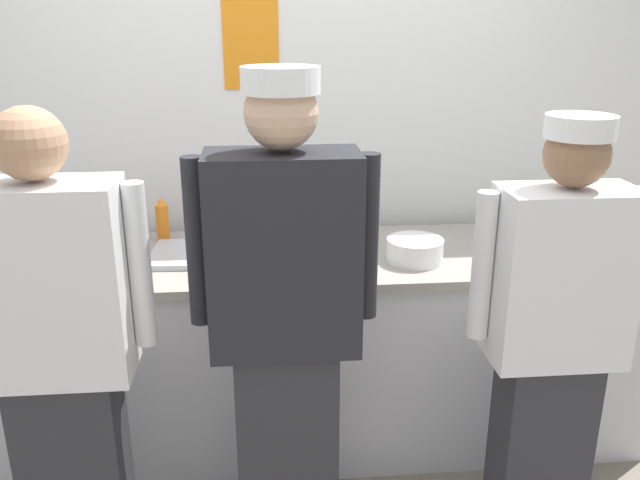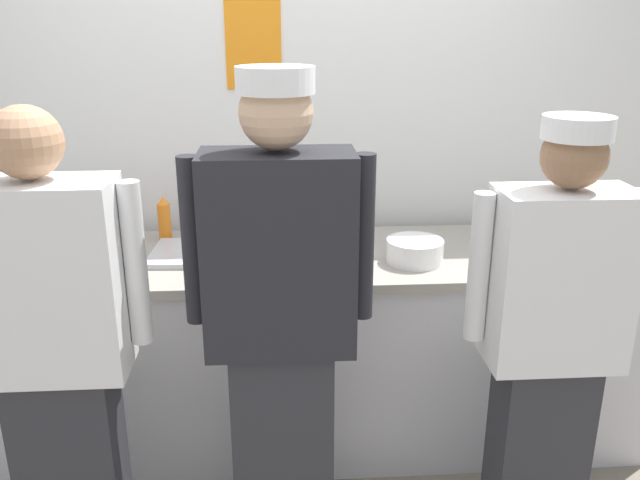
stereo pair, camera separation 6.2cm
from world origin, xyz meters
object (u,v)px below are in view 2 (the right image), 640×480
(chef_far_right, at_px, (551,337))
(squeeze_bottle_primary, at_px, (115,244))
(plate_stack_front, at_px, (415,251))
(ramekin_orange_sauce, at_px, (317,238))
(deli_cup, at_px, (110,232))
(mixing_bowl_steel, at_px, (48,252))
(sheet_tray, at_px, (201,253))
(ramekin_yellow_sauce, at_px, (342,249))
(squeeze_bottle_secondary, at_px, (516,233))
(plate_stack_rear, at_px, (290,243))
(chef_near_left, at_px, (56,350))
(chef_center, at_px, (280,318))
(squeeze_bottle_spare, at_px, (164,219))

(chef_far_right, distance_m, squeeze_bottle_primary, 1.69)
(plate_stack_front, relative_size, ramekin_orange_sauce, 2.67)
(deli_cup, bearing_deg, mixing_bowl_steel, -124.02)
(sheet_tray, bearing_deg, ramekin_orange_sauce, 15.18)
(chef_far_right, height_order, mixing_bowl_steel, chef_far_right)
(sheet_tray, bearing_deg, ramekin_yellow_sauce, -1.35)
(squeeze_bottle_primary, xyz_separation_m, squeeze_bottle_secondary, (1.67, 0.05, -0.01))
(sheet_tray, height_order, squeeze_bottle_secondary, squeeze_bottle_secondary)
(plate_stack_rear, bearing_deg, plate_stack_front, -14.88)
(chef_near_left, relative_size, chef_far_right, 1.03)
(chef_far_right, xyz_separation_m, sheet_tray, (-1.25, 0.71, 0.07))
(chef_far_right, relative_size, ramekin_orange_sauce, 18.01)
(mixing_bowl_steel, distance_m, sheet_tray, 0.61)
(plate_stack_rear, height_order, sheet_tray, plate_stack_rear)
(mixing_bowl_steel, relative_size, squeeze_bottle_primary, 1.62)
(sheet_tray, bearing_deg, plate_stack_rear, 0.73)
(chef_center, height_order, squeeze_bottle_primary, chef_center)
(plate_stack_front, bearing_deg, chef_center, -135.80)
(plate_stack_front, distance_m, sheet_tray, 0.91)
(chef_center, height_order, sheet_tray, chef_center)
(chef_center, bearing_deg, squeeze_bottle_primary, 139.21)
(squeeze_bottle_spare, distance_m, ramekin_orange_sauce, 0.70)
(squeeze_bottle_secondary, distance_m, ramekin_yellow_sauce, 0.75)
(ramekin_orange_sauce, bearing_deg, squeeze_bottle_spare, 172.68)
(plate_stack_front, height_order, ramekin_orange_sauce, plate_stack_front)
(squeeze_bottle_primary, height_order, ramekin_orange_sauce, squeeze_bottle_primary)
(plate_stack_rear, bearing_deg, chef_center, -94.06)
(squeeze_bottle_secondary, height_order, ramekin_yellow_sauce, squeeze_bottle_secondary)
(chef_far_right, bearing_deg, squeeze_bottle_spare, 146.74)
(chef_near_left, xyz_separation_m, chef_far_right, (1.63, 0.02, -0.02))
(chef_far_right, relative_size, mixing_bowl_steel, 4.70)
(mixing_bowl_steel, bearing_deg, deli_cup, 55.98)
(plate_stack_front, distance_m, mixing_bowl_steel, 1.51)
(plate_stack_front, bearing_deg, chef_far_right, -58.76)
(chef_near_left, bearing_deg, mixing_bowl_steel, 108.90)
(chef_center, distance_m, mixing_bowl_steel, 1.12)
(chef_near_left, xyz_separation_m, plate_stack_front, (1.28, 0.60, 0.09))
(chef_far_right, bearing_deg, deli_cup, 151.27)
(chef_far_right, relative_size, ramekin_yellow_sauce, 18.43)
(squeeze_bottle_spare, bearing_deg, mixing_bowl_steel, -144.96)
(chef_near_left, distance_m, chef_far_right, 1.63)
(squeeze_bottle_secondary, bearing_deg, squeeze_bottle_primary, -178.14)
(plate_stack_front, height_order, mixing_bowl_steel, mixing_bowl_steel)
(plate_stack_front, bearing_deg, deli_cup, 165.74)
(plate_stack_front, height_order, sheet_tray, plate_stack_front)
(squeeze_bottle_secondary, relative_size, ramekin_orange_sauce, 2.19)
(squeeze_bottle_primary, relative_size, ramekin_yellow_sauce, 2.41)
(ramekin_orange_sauce, distance_m, deli_cup, 0.93)
(chef_center, distance_m, squeeze_bottle_primary, 0.87)
(plate_stack_rear, bearing_deg, sheet_tray, -179.27)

